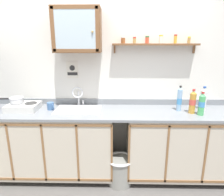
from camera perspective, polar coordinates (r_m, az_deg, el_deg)
name	(u,v)px	position (r m, az deg, el deg)	size (l,w,h in m)	color
floor	(108,196)	(2.67, -1.03, -26.05)	(6.22, 6.22, 0.00)	#565451
back_wall	(110,80)	(2.79, -0.56, 5.07)	(3.82, 0.07, 2.52)	silver
lower_cabinet_run	(52,144)	(2.89, -16.67, -12.36)	(1.65, 0.60, 0.90)	black
lower_cabinet_run_right	(178,145)	(2.88, 18.26, -12.60)	(1.37, 0.60, 0.90)	black
countertop	(109,112)	(2.57, -0.76, -4.03)	(3.18, 0.62, 0.03)	gray
backsplash	(110,102)	(2.83, -0.57, -1.04)	(3.18, 0.02, 0.08)	gray
sink	(78,112)	(2.65, -9.51, -3.79)	(0.58, 0.43, 0.39)	silver
hot_plate_stove	(24,107)	(2.84, -23.73, -2.26)	(0.38, 0.31, 0.09)	silver
saucepan	(16,100)	(2.88, -25.51, -0.49)	(0.37, 0.18, 0.07)	silver
bottle_juice_amber_0	(193,102)	(2.64, 21.82, -1.06)	(0.08, 0.08, 0.30)	gold
bottle_soda_green_1	(202,104)	(2.62, 24.00, -1.62)	(0.07, 0.07, 0.29)	#4CB266
bottle_opaque_white_2	(203,99)	(2.85, 24.42, -0.16)	(0.08, 0.08, 0.30)	white
bottle_water_blue_3	(179,99)	(2.68, 18.52, -0.40)	(0.06, 0.06, 0.32)	#8CB7E0
mug	(51,106)	(2.73, -16.95, -2.18)	(0.11, 0.11, 0.09)	#3F6699
wall_cabinet	(77,30)	(2.61, -9.75, 18.38)	(0.57, 0.33, 0.53)	brown
spice_shelf	(154,44)	(2.69, 11.91, 14.84)	(1.09, 0.14, 0.23)	brown
warning_sign	(72,70)	(2.80, -11.14, 7.75)	(0.16, 0.01, 0.22)	silver
trash_bin	(120,170)	(2.74, 2.25, -19.70)	(0.34, 0.34, 0.37)	gray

